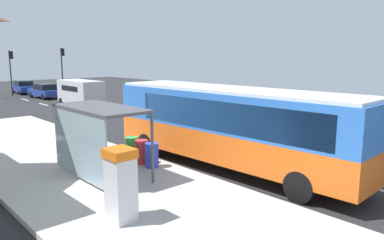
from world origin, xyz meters
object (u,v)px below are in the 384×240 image
(ticket_machine, at_px, (121,184))
(traffic_light_median, at_px, (11,66))
(bus_shelter, at_px, (92,124))
(recycling_bin_red, at_px, (141,152))
(sedan_near, at_px, (24,87))
(sedan_far, at_px, (45,91))
(recycling_bin_blue, at_px, (152,155))
(bus, at_px, (230,123))
(traffic_light_near_side, at_px, (63,64))
(recycling_bin_green, at_px, (132,148))
(white_van, at_px, (80,91))

(ticket_machine, distance_m, traffic_light_median, 36.36)
(traffic_light_median, distance_m, bus_shelter, 32.45)
(recycling_bin_red, xyz_separation_m, bus_shelter, (-2.21, -0.29, 1.44))
(sedan_near, height_order, sedan_far, same)
(recycling_bin_blue, height_order, recycling_bin_red, same)
(sedan_far, height_order, traffic_light_median, traffic_light_median)
(recycling_bin_blue, height_order, traffic_light_median, traffic_light_median)
(bus, distance_m, bus_shelter, 5.18)
(traffic_light_near_side, bearing_deg, traffic_light_median, 162.57)
(sedan_far, distance_m, traffic_light_median, 5.21)
(recycling_bin_green, distance_m, traffic_light_median, 31.17)
(recycling_bin_green, bearing_deg, recycling_bin_red, -90.00)
(recycling_bin_red, bearing_deg, bus, -44.73)
(sedan_far, relative_size, traffic_light_median, 0.90)
(recycling_bin_red, height_order, traffic_light_near_side, traffic_light_near_side)
(bus, distance_m, traffic_light_near_side, 33.12)
(white_van, relative_size, traffic_light_median, 1.04)
(traffic_light_near_side, bearing_deg, sedan_near, 129.04)
(ticket_machine, relative_size, bus_shelter, 0.48)
(sedan_near, height_order, recycling_bin_red, sedan_near)
(bus, xyz_separation_m, recycling_bin_blue, (-2.49, 1.76, -1.19))
(recycling_bin_blue, xyz_separation_m, traffic_light_median, (4.60, 32.11, 2.67))
(recycling_bin_green, bearing_deg, traffic_light_median, 81.48)
(sedan_far, distance_m, recycling_bin_red, 28.04)
(white_van, relative_size, ticket_machine, 2.68)
(sedan_far, height_order, recycling_bin_green, sedan_far)
(sedan_near, xyz_separation_m, bus_shelter, (-8.72, -34.04, 1.31))
(bus_shelter, bearing_deg, traffic_light_median, 77.87)
(ticket_machine, bearing_deg, white_van, 66.63)
(recycling_bin_green, bearing_deg, sedan_near, 78.87)
(recycling_bin_red, relative_size, bus_shelter, 0.24)
(traffic_light_near_side, xyz_separation_m, bus_shelter, (-11.91, -30.11, -1.43))
(white_van, distance_m, traffic_light_median, 13.05)
(ticket_machine, xyz_separation_m, traffic_light_near_side, (13.08, 33.81, 2.35))
(bus, bearing_deg, recycling_bin_green, 128.17)
(sedan_near, height_order, recycling_bin_green, sedan_near)
(sedan_near, bearing_deg, recycling_bin_blue, -100.69)
(ticket_machine, distance_m, recycling_bin_red, 5.26)
(sedan_far, xyz_separation_m, ticket_machine, (-9.89, -31.27, 0.38))
(sedan_far, xyz_separation_m, traffic_light_near_side, (3.19, 2.54, 2.73))
(white_van, bearing_deg, recycling_bin_blue, -108.31)
(traffic_light_near_side, height_order, bus_shelter, traffic_light_near_side)
(sedan_near, xyz_separation_m, recycling_bin_red, (-6.50, -33.75, -0.14))
(white_van, distance_m, bus_shelter, 20.82)
(sedan_far, bearing_deg, recycling_bin_red, -103.41)
(sedan_near, bearing_deg, recycling_bin_green, -101.13)
(sedan_near, height_order, ticket_machine, ticket_machine)
(white_van, height_order, ticket_machine, white_van)
(bus, height_order, recycling_bin_red, bus)
(recycling_bin_green, bearing_deg, traffic_light_near_side, 71.58)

